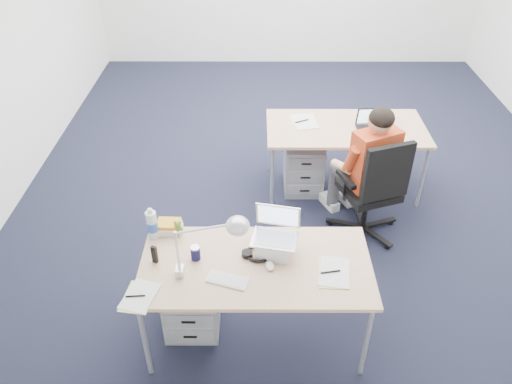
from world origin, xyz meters
TOP-DOWN VIEW (x-y plane):
  - floor at (0.00, 0.00)m, footprint 7.00×7.00m
  - room at (0.00, 0.00)m, footprint 6.02×7.02m
  - desk_near at (-0.51, -2.10)m, footprint 1.60×0.80m
  - desk_far at (0.40, -0.13)m, footprint 1.60×0.80m
  - office_chair at (0.53, -0.91)m, footprint 0.87×0.87m
  - seated_person at (0.47, -0.74)m, footprint 0.61×0.78m
  - drawer_pedestal_near at (-0.99, -1.97)m, footprint 0.40×0.50m
  - drawer_pedestal_far at (-0.01, -0.12)m, footprint 0.40×0.50m
  - silver_laptop at (-0.38, -1.98)m, footprint 0.36×0.31m
  - wireless_keyboard at (-0.70, -2.25)m, footprint 0.30×0.19m
  - computer_mouse at (-0.41, -2.13)m, footprint 0.07×0.10m
  - headphones at (-0.49, -2.00)m, footprint 0.27×0.22m
  - can_koozie at (-0.93, -2.04)m, footprint 0.07×0.07m
  - water_bottle at (-1.26, -1.81)m, footprint 0.09×0.09m
  - bear_figurine at (-1.08, -1.79)m, footprint 0.08×0.07m
  - book_stack at (-1.15, -1.75)m, footprint 0.22×0.19m
  - cordless_phone at (-1.20, -2.07)m, footprint 0.04×0.04m
  - papers_left at (-1.26, -2.40)m, footprint 0.24×0.30m
  - papers_right at (0.01, -2.18)m, footprint 0.24×0.31m
  - sunglasses at (-0.32, -1.94)m, footprint 0.11×0.08m
  - desk_lamp at (-0.86, -2.19)m, footprint 0.45×0.18m
  - dark_laptop at (0.65, -0.20)m, footprint 0.32×0.32m
  - far_cup at (0.67, -0.01)m, footprint 0.10×0.10m
  - far_papers at (-0.02, -0.04)m, footprint 0.28×0.36m

SIDE VIEW (x-z plane):
  - floor at x=0.00m, z-range 0.00..0.00m
  - drawer_pedestal_near at x=-0.99m, z-range 0.00..0.55m
  - drawer_pedestal_far at x=-0.01m, z-range 0.00..0.55m
  - office_chair at x=0.53m, z-range -0.23..0.85m
  - seated_person at x=0.47m, z-range 0.00..1.30m
  - desk_near at x=-0.51m, z-range 0.32..1.05m
  - desk_far at x=0.40m, z-range 0.32..1.05m
  - far_papers at x=-0.02m, z-range 0.73..0.74m
  - papers_left at x=-1.26m, z-range 0.73..0.74m
  - papers_right at x=0.01m, z-range 0.73..0.74m
  - wireless_keyboard at x=-0.70m, z-range 0.73..0.74m
  - sunglasses at x=-0.32m, z-range 0.73..0.75m
  - computer_mouse at x=-0.41m, z-range 0.73..0.76m
  - headphones at x=-0.49m, z-range 0.73..0.77m
  - book_stack at x=-1.15m, z-range 0.73..0.81m
  - can_koozie at x=-0.93m, z-range 0.73..0.84m
  - far_cup at x=0.67m, z-range 0.73..0.84m
  - bear_figurine at x=-1.08m, z-range 0.73..0.86m
  - cordless_phone at x=-1.20m, z-range 0.73..0.87m
  - dark_laptop at x=0.65m, z-range 0.73..0.95m
  - water_bottle at x=-1.26m, z-range 0.73..0.99m
  - silver_laptop at x=-0.38m, z-range 0.73..1.06m
  - desk_lamp at x=-0.86m, z-range 0.73..1.24m
  - room at x=0.00m, z-range 0.31..3.12m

